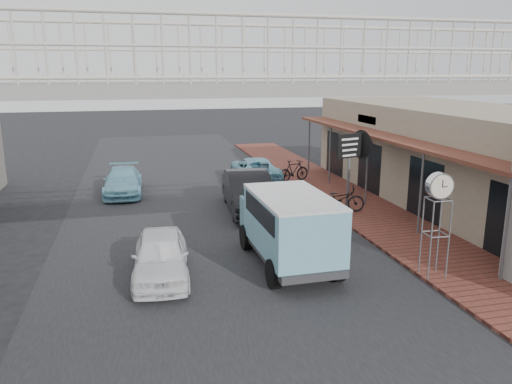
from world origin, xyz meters
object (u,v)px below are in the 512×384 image
dark_sedan (249,192)px  street_clock (439,191)px  arrow_sign (365,145)px  angkot_far (123,181)px  motorcycle_near (340,199)px  angkot_van (289,220)px  white_hatchback (161,256)px  motorcycle_far (294,171)px  angkot_curb (255,170)px

dark_sedan → street_clock: street_clock is taller
arrow_sign → dark_sedan: bearing=149.0°
arrow_sign → angkot_far: bearing=133.5°
motorcycle_near → arrow_sign: size_ratio=0.61×
angkot_van → motorcycle_near: (3.52, 4.61, -0.75)m
white_hatchback → motorcycle_far: white_hatchback is taller
street_clock → arrow_sign: arrow_sign is taller
street_clock → angkot_far: bearing=128.8°
angkot_far → street_clock: (8.17, -11.80, 1.86)m
white_hatchback → motorcycle_far: bearing=59.2°
angkot_van → motorcycle_near: bearing=51.5°
dark_sedan → street_clock: bearing=-63.2°
dark_sedan → street_clock: 8.54m
arrow_sign → motorcycle_far: bearing=84.4°
dark_sedan → angkot_curb: size_ratio=1.06×
angkot_curb → white_hatchback: bearing=68.1°
angkot_van → arrow_sign: arrow_sign is taller
white_hatchback → street_clock: street_clock is taller
white_hatchback → angkot_curb: 12.24m
white_hatchback → angkot_curb: angkot_curb is taller
angkot_far → arrow_sign: size_ratio=1.27×
angkot_van → angkot_curb: bearing=80.2°
angkot_van → motorcycle_far: size_ratio=2.46×
dark_sedan → angkot_van: 5.87m
white_hatchback → street_clock: bearing=-10.6°
angkot_curb → motorcycle_far: size_ratio=2.53×
angkot_curb → motorcycle_far: (1.76, -0.83, 0.01)m
angkot_curb → arrow_sign: bearing=118.8°
white_hatchback → angkot_far: size_ratio=0.91×
white_hatchback → arrow_sign: (8.19, 4.83, 2.02)m
angkot_curb → motorcycle_near: (1.84, -6.38, -0.02)m
dark_sedan → angkot_van: angkot_van is taller
angkot_far → street_clock: bearing=-53.6°
white_hatchback → angkot_far: 10.04m
white_hatchback → angkot_van: size_ratio=0.83×
angkot_curb → street_clock: street_clock is taller
angkot_curb → motorcycle_far: angkot_curb is taller
angkot_curb → angkot_van: 11.14m
motorcycle_far → arrow_sign: (1.14, -5.38, 2.00)m
angkot_curb → angkot_van: bearing=85.1°
angkot_far → street_clock: 14.48m
angkot_curb → arrow_sign: (2.89, -6.21, 2.01)m
motorcycle_near → motorcycle_far: motorcycle_far is taller
angkot_far → arrow_sign: 10.84m
street_clock → dark_sedan: bearing=117.1°
angkot_van → motorcycle_far: angkot_van is taller
white_hatchback → angkot_far: white_hatchback is taller
motorcycle_far → angkot_curb: bearing=46.2°
white_hatchback → dark_sedan: (3.78, 5.89, 0.17)m
white_hatchback → motorcycle_near: (7.14, 4.65, -0.02)m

